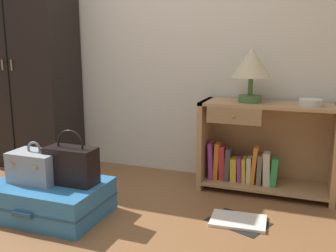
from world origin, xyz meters
The scene contains 10 objects.
ground_plane centered at (0.00, 0.00, 0.00)m, with size 9.00×9.00×0.00m, color brown.
back_wall centered at (0.00, 1.50, 1.30)m, with size 6.40×0.10×2.60m, color silver.
wardrobe centered at (-1.21, 1.20, 0.94)m, with size 0.89×0.47×1.88m.
bookshelf centered at (0.92, 1.25, 0.33)m, with size 1.00×0.38×0.69m.
table_lamp centered at (0.82, 1.24, 0.96)m, with size 0.29×0.29×0.40m.
bowl centered at (1.25, 1.22, 0.71)m, with size 0.16×0.16×0.05m, color silver.
suitcase_large centered at (-0.32, 0.31, 0.11)m, with size 0.73×0.53×0.23m.
train_case centered at (-0.41, 0.30, 0.33)m, with size 0.32×0.22×0.27m.
handbag centered at (-0.17, 0.35, 0.35)m, with size 0.33×0.16×0.36m.
open_book_on_floor centered at (0.87, 0.63, 0.01)m, with size 0.43×0.37×0.02m.
Camera 1 is at (1.25, -1.64, 1.11)m, focal length 40.84 mm.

